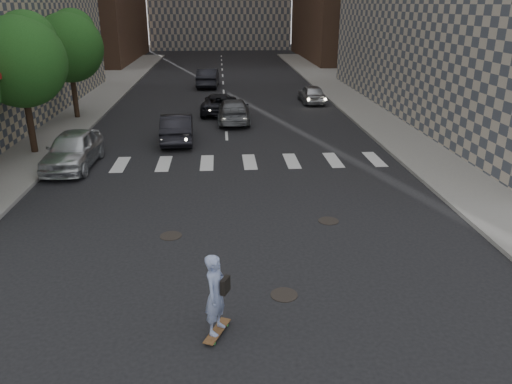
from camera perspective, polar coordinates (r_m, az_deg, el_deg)
ground at (r=15.15m, az=-2.50°, el=-6.79°), size 160.00×160.00×0.00m
sidewalk_left at (r=36.97m, az=-26.86°, el=7.76°), size 13.00×80.00×0.15m
sidewalk_right at (r=37.21m, az=19.67°, el=8.86°), size 13.00×80.00×0.15m
tree_b at (r=26.32m, az=-25.20°, el=13.75°), size 4.20×4.20×6.60m
tree_c at (r=33.91m, az=-20.53°, el=15.55°), size 4.20×4.20×6.60m
manhole_a at (r=13.06m, az=3.22°, el=-11.65°), size 0.70×0.70×0.02m
manhole_b at (r=16.30m, az=-9.70°, el=-4.96°), size 0.70×0.70×0.02m
manhole_c at (r=17.32m, az=8.28°, el=-3.28°), size 0.70×0.70×0.02m
skateboarder at (r=11.15m, az=-4.57°, el=-11.58°), size 0.70×1.02×2.00m
silver_sedan at (r=24.04m, az=-20.19°, el=4.58°), size 2.06×4.88×1.65m
traffic_car_a at (r=27.26m, az=-9.00°, el=7.29°), size 1.81×4.70×1.53m
traffic_car_b at (r=31.58m, az=-2.60°, el=9.28°), size 2.03×4.96×1.44m
traffic_car_c at (r=34.25m, az=-4.23°, el=10.05°), size 2.52×4.88×1.31m
traffic_car_d at (r=38.10m, az=6.36°, el=11.11°), size 1.72×4.05×1.36m
traffic_car_e at (r=45.57m, az=-5.51°, el=12.90°), size 2.00×5.06×1.64m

